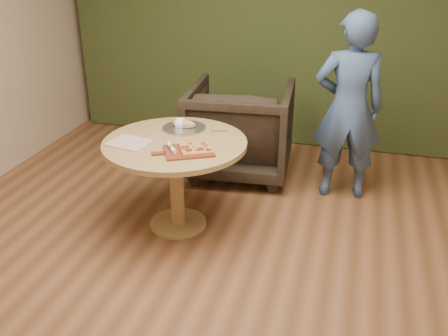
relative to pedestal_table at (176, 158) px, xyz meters
name	(u,v)px	position (x,y,z in m)	size (l,w,h in m)	color
room_shell	(198,93)	(0.47, -0.81, 0.79)	(5.04, 6.04, 2.84)	brown
curtain	(284,17)	(0.47, 2.09, 0.79)	(4.80, 0.14, 2.78)	#2D3B1B
pedestal_table	(176,158)	(0.00, 0.00, 0.00)	(1.12, 1.12, 0.75)	tan
pizza_paddle	(187,151)	(0.16, -0.17, 0.15)	(0.47, 0.41, 0.01)	maroon
flatbread_pizza	(196,149)	(0.23, -0.16, 0.17)	(0.30, 0.30, 0.04)	tan
cutlery_roll	(171,148)	(0.05, -0.20, 0.17)	(0.14, 0.17, 0.03)	white
newspaper	(130,143)	(-0.31, -0.14, 0.15)	(0.30, 0.25, 0.01)	white
serving_tray	(184,128)	(-0.02, 0.27, 0.15)	(0.36, 0.36, 0.02)	silver
bread_roll	(183,124)	(-0.03, 0.27, 0.18)	(0.19, 0.09, 0.09)	tan
green_packet	(219,129)	(0.26, 0.32, 0.15)	(0.12, 0.10, 0.02)	olive
armchair	(241,125)	(0.24, 1.14, -0.11)	(0.97, 0.91, 1.00)	black
person_standing	(349,108)	(1.25, 0.93, 0.22)	(0.61, 0.40, 1.66)	#3E5C8D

